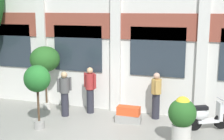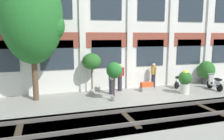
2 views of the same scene
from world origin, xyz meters
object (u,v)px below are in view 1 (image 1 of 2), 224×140
at_px(potted_plant_fluted_column, 182,117).
at_px(resident_by_doorway, 90,89).
at_px(resident_near_plants, 65,93).
at_px(scooter_near_curb, 206,116).
at_px(potted_plant_terracotta_small, 37,81).
at_px(resident_watching_tracks, 156,94).
at_px(potted_plant_square_trough, 128,115).
at_px(potted_plant_tall_urn, 45,60).

height_order(potted_plant_fluted_column, resident_by_doorway, resident_by_doorway).
height_order(potted_plant_fluted_column, resident_near_plants, resident_near_plants).
height_order(potted_plant_fluted_column, scooter_near_curb, potted_plant_fluted_column).
relative_size(potted_plant_terracotta_small, resident_by_doorway, 1.21).
bearing_deg(resident_watching_tracks, potted_plant_terracotta_small, 20.19).
height_order(potted_plant_square_trough, potted_plant_terracotta_small, potted_plant_terracotta_small).
bearing_deg(resident_near_plants, potted_plant_tall_urn, -165.55).
bearing_deg(potted_plant_terracotta_small, potted_plant_square_trough, 28.43).
bearing_deg(resident_by_doorway, scooter_near_curb, 100.86).
xyz_separation_m(potted_plant_square_trough, resident_by_doorway, (-1.57, 0.52, 0.64)).
bearing_deg(resident_near_plants, potted_plant_fluted_column, 26.36).
distance_m(resident_by_doorway, resident_near_plants, 0.93).
height_order(potted_plant_square_trough, resident_watching_tracks, resident_watching_tracks).
bearing_deg(potted_plant_terracotta_small, resident_by_doorway, 62.82).
relative_size(scooter_near_curb, resident_near_plants, 0.80).
bearing_deg(potted_plant_tall_urn, scooter_near_curb, -3.33).
distance_m(potted_plant_square_trough, scooter_near_curb, 2.46).
distance_m(potted_plant_square_trough, resident_by_doorway, 1.77).
xyz_separation_m(potted_plant_tall_urn, resident_watching_tracks, (4.10, 0.19, -0.99)).
xyz_separation_m(potted_plant_fluted_column, potted_plant_square_trough, (-1.83, 1.23, -0.55)).
bearing_deg(resident_near_plants, resident_watching_tracks, 55.30).
distance_m(scooter_near_curb, resident_watching_tracks, 1.79).
height_order(potted_plant_terracotta_small, resident_watching_tracks, potted_plant_terracotta_small).
distance_m(potted_plant_tall_urn, potted_plant_square_trough, 3.71).
relative_size(resident_by_doorway, resident_watching_tracks, 1.04).
xyz_separation_m(potted_plant_tall_urn, potted_plant_square_trough, (3.31, -0.47, -1.59)).
bearing_deg(resident_by_doorway, resident_near_plants, -34.05).
relative_size(resident_by_doorway, resident_near_plants, 1.05).
height_order(scooter_near_curb, resident_by_doorway, resident_by_doorway).
bearing_deg(potted_plant_tall_urn, potted_plant_square_trough, -8.00).
xyz_separation_m(potted_plant_terracotta_small, resident_watching_tracks, (3.33, 2.03, -0.67)).
xyz_separation_m(potted_plant_fluted_column, resident_near_plants, (-4.12, 1.16, 0.05)).
relative_size(potted_plant_tall_urn, potted_plant_terracotta_small, 1.17).
height_order(potted_plant_square_trough, scooter_near_curb, scooter_near_curb).
xyz_separation_m(resident_by_doorway, resident_watching_tracks, (2.35, 0.13, -0.04)).
distance_m(potted_plant_square_trough, resident_near_plants, 2.36).
height_order(potted_plant_tall_urn, scooter_near_curb, potted_plant_tall_urn).
xyz_separation_m(potted_plant_fluted_column, resident_watching_tracks, (-1.05, 1.88, 0.06)).
relative_size(potted_plant_terracotta_small, resident_watching_tracks, 1.26).
height_order(potted_plant_terracotta_small, resident_by_doorway, potted_plant_terracotta_small).
xyz_separation_m(potted_plant_square_trough, resident_near_plants, (-2.28, -0.07, 0.59)).
bearing_deg(potted_plant_fluted_column, resident_watching_tracks, 119.10).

